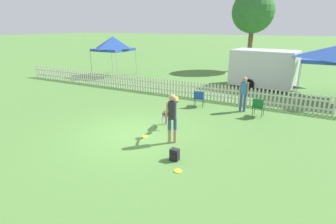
{
  "coord_description": "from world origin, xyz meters",
  "views": [
    {
      "loc": [
        5.49,
        -7.56,
        3.94
      ],
      "look_at": [
        1.08,
        0.75,
        0.84
      ],
      "focal_mm": 28.0,
      "sensor_mm": 36.0,
      "label": 1
    }
  ],
  "objects_px": {
    "tree_left_grove": "(253,12)",
    "handler_person": "(172,112)",
    "frisbee_near_dog": "(145,137)",
    "equipment_trailer": "(263,68)",
    "canopy_tent_secondary": "(113,44)",
    "folding_chair_center": "(199,97)",
    "leaping_dog": "(166,114)",
    "spectator_standing": "(244,91)",
    "folding_chair_blue_left": "(258,106)",
    "frisbee_near_handler": "(178,171)",
    "backpack_on_grass": "(175,155)",
    "canopy_tent_main": "(335,54)"
  },
  "relations": [
    {
      "from": "tree_left_grove",
      "to": "handler_person",
      "type": "bearing_deg",
      "value": -86.65
    },
    {
      "from": "leaping_dog",
      "to": "folding_chair_center",
      "type": "relative_size",
      "value": 1.23
    },
    {
      "from": "leaping_dog",
      "to": "frisbee_near_handler",
      "type": "distance_m",
      "value": 3.47
    },
    {
      "from": "handler_person",
      "to": "frisbee_near_handler",
      "type": "distance_m",
      "value": 2.28
    },
    {
      "from": "folding_chair_blue_left",
      "to": "folding_chair_center",
      "type": "bearing_deg",
      "value": -1.03
    },
    {
      "from": "leaping_dog",
      "to": "canopy_tent_secondary",
      "type": "xyz_separation_m",
      "value": [
        -9.34,
        8.34,
        2.03
      ]
    },
    {
      "from": "frisbee_near_dog",
      "to": "folding_chair_center",
      "type": "xyz_separation_m",
      "value": [
        0.34,
        4.57,
        0.49
      ]
    },
    {
      "from": "folding_chair_center",
      "to": "tree_left_grove",
      "type": "height_order",
      "value": "tree_left_grove"
    },
    {
      "from": "backpack_on_grass",
      "to": "equipment_trailer",
      "type": "relative_size",
      "value": 0.08
    },
    {
      "from": "folding_chair_center",
      "to": "spectator_standing",
      "type": "xyz_separation_m",
      "value": [
        2.15,
        0.24,
        0.52
      ]
    },
    {
      "from": "handler_person",
      "to": "frisbee_near_handler",
      "type": "xyz_separation_m",
      "value": [
        1.05,
        -1.69,
        -1.11
      ]
    },
    {
      "from": "frisbee_near_dog",
      "to": "backpack_on_grass",
      "type": "height_order",
      "value": "backpack_on_grass"
    },
    {
      "from": "leaping_dog",
      "to": "handler_person",
      "type": "bearing_deg",
      "value": 90.36
    },
    {
      "from": "frisbee_near_handler",
      "to": "folding_chair_center",
      "type": "bearing_deg",
      "value": 106.36
    },
    {
      "from": "frisbee_near_dog",
      "to": "equipment_trailer",
      "type": "bearing_deg",
      "value": 77.37
    },
    {
      "from": "handler_person",
      "to": "folding_chair_center",
      "type": "distance_m",
      "value": 4.6
    },
    {
      "from": "leaping_dog",
      "to": "folding_chair_blue_left",
      "type": "bearing_deg",
      "value": -171.57
    },
    {
      "from": "backpack_on_grass",
      "to": "handler_person",
      "type": "bearing_deg",
      "value": 120.14
    },
    {
      "from": "tree_left_grove",
      "to": "equipment_trailer",
      "type": "bearing_deg",
      "value": -71.04
    },
    {
      "from": "handler_person",
      "to": "frisbee_near_dog",
      "type": "distance_m",
      "value": 1.57
    },
    {
      "from": "frisbee_near_dog",
      "to": "frisbee_near_handler",
      "type": "bearing_deg",
      "value": -36.89
    },
    {
      "from": "leaping_dog",
      "to": "equipment_trailer",
      "type": "bearing_deg",
      "value": -140.09
    },
    {
      "from": "folding_chair_center",
      "to": "canopy_tent_main",
      "type": "distance_m",
      "value": 7.94
    },
    {
      "from": "leaping_dog",
      "to": "backpack_on_grass",
      "type": "xyz_separation_m",
      "value": [
        1.54,
        -2.28,
        -0.37
      ]
    },
    {
      "from": "handler_person",
      "to": "equipment_trailer",
      "type": "relative_size",
      "value": 0.36
    },
    {
      "from": "leaping_dog",
      "to": "tree_left_grove",
      "type": "distance_m",
      "value": 17.01
    },
    {
      "from": "backpack_on_grass",
      "to": "canopy_tent_main",
      "type": "distance_m",
      "value": 11.71
    },
    {
      "from": "backpack_on_grass",
      "to": "folding_chair_center",
      "type": "distance_m",
      "value": 5.82
    },
    {
      "from": "leaping_dog",
      "to": "tree_left_grove",
      "type": "relative_size",
      "value": 0.15
    },
    {
      "from": "frisbee_near_handler",
      "to": "canopy_tent_secondary",
      "type": "xyz_separation_m",
      "value": [
        -11.27,
        11.18,
        2.57
      ]
    },
    {
      "from": "equipment_trailer",
      "to": "tree_left_grove",
      "type": "height_order",
      "value": "tree_left_grove"
    },
    {
      "from": "handler_person",
      "to": "folding_chair_center",
      "type": "xyz_separation_m",
      "value": [
        -0.77,
        4.5,
        -0.62
      ]
    },
    {
      "from": "folding_chair_blue_left",
      "to": "canopy_tent_main",
      "type": "distance_m",
      "value": 6.27
    },
    {
      "from": "handler_person",
      "to": "canopy_tent_main",
      "type": "bearing_deg",
      "value": 24.31
    },
    {
      "from": "leaping_dog",
      "to": "spectator_standing",
      "type": "bearing_deg",
      "value": -159.36
    },
    {
      "from": "leaping_dog",
      "to": "folding_chair_center",
      "type": "distance_m",
      "value": 3.35
    },
    {
      "from": "handler_person",
      "to": "backpack_on_grass",
      "type": "bearing_deg",
      "value": -97.07
    },
    {
      "from": "frisbee_near_handler",
      "to": "canopy_tent_main",
      "type": "relative_size",
      "value": 0.07
    },
    {
      "from": "frisbee_near_dog",
      "to": "folding_chair_blue_left",
      "type": "xyz_separation_m",
      "value": [
        3.28,
        4.34,
        0.51
      ]
    },
    {
      "from": "handler_person",
      "to": "spectator_standing",
      "type": "bearing_deg",
      "value": 36.56
    },
    {
      "from": "equipment_trailer",
      "to": "leaping_dog",
      "type": "bearing_deg",
      "value": -95.95
    },
    {
      "from": "frisbee_near_handler",
      "to": "frisbee_near_dog",
      "type": "distance_m",
      "value": 2.7
    },
    {
      "from": "folding_chair_blue_left",
      "to": "folding_chair_center",
      "type": "xyz_separation_m",
      "value": [
        -2.94,
        0.23,
        -0.02
      ]
    },
    {
      "from": "frisbee_near_dog",
      "to": "canopy_tent_secondary",
      "type": "relative_size",
      "value": 0.07
    },
    {
      "from": "handler_person",
      "to": "tree_left_grove",
      "type": "height_order",
      "value": "tree_left_grove"
    },
    {
      "from": "handler_person",
      "to": "leaping_dog",
      "type": "bearing_deg",
      "value": 90.36
    },
    {
      "from": "canopy_tent_main",
      "to": "spectator_standing",
      "type": "bearing_deg",
      "value": -128.52
    },
    {
      "from": "folding_chair_center",
      "to": "equipment_trailer",
      "type": "xyz_separation_m",
      "value": [
        2.08,
        6.23,
        0.79
      ]
    },
    {
      "from": "folding_chair_center",
      "to": "tree_left_grove",
      "type": "bearing_deg",
      "value": -100.37
    },
    {
      "from": "handler_person",
      "to": "frisbee_near_dog",
      "type": "xyz_separation_m",
      "value": [
        -1.11,
        -0.07,
        -1.11
      ]
    }
  ]
}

